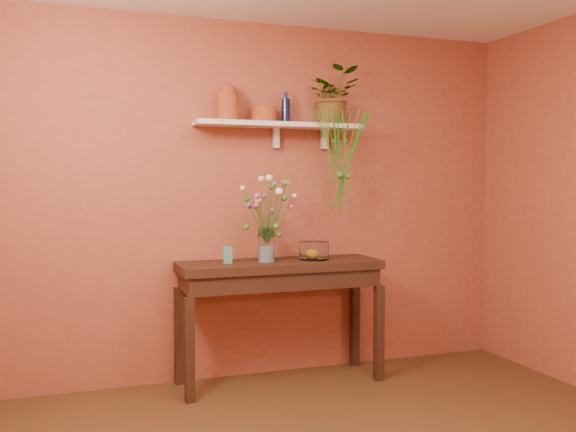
{
  "coord_description": "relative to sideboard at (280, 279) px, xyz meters",
  "views": [
    {
      "loc": [
        -1.49,
        -2.63,
        1.48
      ],
      "look_at": [
        0.0,
        1.55,
        1.25
      ],
      "focal_mm": 39.16,
      "sensor_mm": 36.0,
      "label": 1
    }
  ],
  "objects": [
    {
      "name": "room",
      "position": [
        -0.0,
        -1.74,
        0.57
      ],
      "size": [
        4.04,
        4.04,
        2.7
      ],
      "color": "#523018",
      "rests_on": "ground"
    },
    {
      "name": "sideboard",
      "position": [
        0.0,
        0.0,
        0.0
      ],
      "size": [
        1.49,
        0.48,
        0.91
      ],
      "color": "#3B2014",
      "rests_on": "ground"
    },
    {
      "name": "wall_shelf",
      "position": [
        0.06,
        0.14,
        1.14
      ],
      "size": [
        1.3,
        0.24,
        0.19
      ],
      "color": "white",
      "rests_on": "room"
    },
    {
      "name": "terracotta_jug",
      "position": [
        -0.36,
        0.11,
        1.29
      ],
      "size": [
        0.18,
        0.18,
        0.27
      ],
      "color": "#A63D1B",
      "rests_on": "wall_shelf"
    },
    {
      "name": "terracotta_pot",
      "position": [
        -0.07,
        0.16,
        1.22
      ],
      "size": [
        0.21,
        0.21,
        0.12
      ],
      "primitive_type": "cylinder",
      "rotation": [
        0.0,
        0.0,
        0.09
      ],
      "color": "#A63D1B",
      "rests_on": "wall_shelf"
    },
    {
      "name": "blue_bottle",
      "position": [
        0.1,
        0.15,
        1.26
      ],
      "size": [
        0.08,
        0.08,
        0.24
      ],
      "color": "#0E1236",
      "rests_on": "wall_shelf"
    },
    {
      "name": "spider_plant",
      "position": [
        0.49,
        0.14,
        1.38
      ],
      "size": [
        0.45,
        0.41,
        0.44
      ],
      "primitive_type": "imported",
      "rotation": [
        0.0,
        0.0,
        -0.18
      ],
      "color": "#457F24",
      "rests_on": "wall_shelf"
    },
    {
      "name": "plant_fronds",
      "position": [
        0.49,
        -0.01,
        0.92
      ],
      "size": [
        0.49,
        0.33,
        0.76
      ],
      "color": "#457F24",
      "rests_on": "wall_shelf"
    },
    {
      "name": "glass_vase",
      "position": [
        -0.11,
        -0.02,
        0.24
      ],
      "size": [
        0.12,
        0.12,
        0.25
      ],
      "color": "white",
      "rests_on": "sideboard"
    },
    {
      "name": "bouquet",
      "position": [
        -0.1,
        -0.03,
        0.55
      ],
      "size": [
        0.41,
        0.5,
        0.5
      ],
      "color": "#386B28",
      "rests_on": "glass_vase"
    },
    {
      "name": "glass_bowl",
      "position": [
        0.27,
        -0.0,
        0.19
      ],
      "size": [
        0.22,
        0.22,
        0.13
      ],
      "color": "white",
      "rests_on": "sideboard"
    },
    {
      "name": "lemon",
      "position": [
        0.25,
        -0.02,
        0.18
      ],
      "size": [
        0.08,
        0.08,
        0.08
      ],
      "primitive_type": "sphere",
      "color": "yellow",
      "rests_on": "glass_bowl"
    },
    {
      "name": "carton",
      "position": [
        -0.39,
        -0.0,
        0.19
      ],
      "size": [
        0.07,
        0.06,
        0.12
      ],
      "primitive_type": "cube",
      "rotation": [
        0.0,
        0.0,
        -0.21
      ],
      "color": "teal",
      "rests_on": "sideboard"
    }
  ]
}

